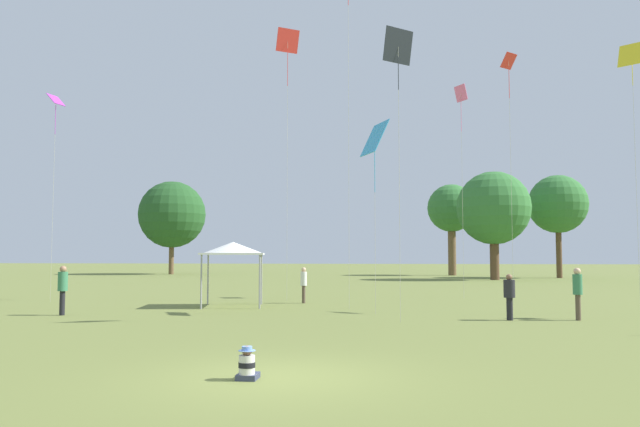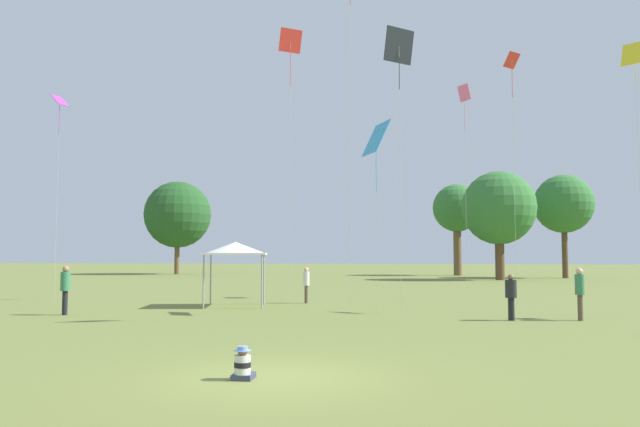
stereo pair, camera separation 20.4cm
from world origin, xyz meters
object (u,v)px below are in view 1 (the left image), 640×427
object	(u,v)px
kite_7	(375,141)
person_standing_1	(578,288)
seated_toddler	(247,365)
distant_tree_2	(172,215)
distant_tree_3	(494,208)
person_standing_3	(304,281)
kite_0	(461,102)
distant_tree_0	(451,209)
kite_9	(56,110)
kite_6	(288,48)
kite_1	(398,52)
canopy_tent	(233,249)
person_standing_0	(509,293)
kite_4	(509,74)
distant_tree_1	(558,204)
kite_3	(632,62)
person_standing_2	(63,285)

from	to	relation	value
kite_7	person_standing_1	bearing A→B (deg)	98.20
seated_toddler	distant_tree_2	world-z (taller)	distant_tree_2
distant_tree_3	seated_toddler	bearing A→B (deg)	-103.26
person_standing_3	distant_tree_2	xyz separation A→B (m)	(-22.15, 41.37, 5.95)
kite_0	distant_tree_2	bearing A→B (deg)	49.55
distant_tree_0	seated_toddler	bearing A→B (deg)	-97.94
distant_tree_0	kite_9	bearing A→B (deg)	-117.54
kite_6	distant_tree_2	xyz separation A→B (m)	(-21.08, 39.84, -5.58)
kite_9	distant_tree_2	size ratio (longest dim) A/B	0.92
kite_0	kite_1	distance (m)	12.46
seated_toddler	distant_tree_2	xyz separation A→B (m)	(-23.91, 58.93, 6.70)
canopy_tent	distant_tree_2	world-z (taller)	distant_tree_2
kite_7	distant_tree_3	world-z (taller)	distant_tree_3
seated_toddler	kite_7	size ratio (longest dim) A/B	0.08
person_standing_0	distant_tree_0	distance (m)	48.36
distant_tree_2	distant_tree_3	bearing A→B (deg)	-19.48
canopy_tent	distant_tree_0	bearing A→B (deg)	73.77
kite_0	kite_4	size ratio (longest dim) A/B	0.96
distant_tree_2	person_standing_1	bearing A→B (deg)	-55.65
kite_7	distant_tree_3	size ratio (longest dim) A/B	0.74
kite_4	distant_tree_1	size ratio (longest dim) A/B	1.15
canopy_tent	distant_tree_1	world-z (taller)	distant_tree_1
person_standing_0	kite_7	distance (m)	7.43
kite_4	kite_9	world-z (taller)	kite_4
person_standing_3	kite_3	size ratio (longest dim) A/B	0.16
kite_1	person_standing_2	bearing A→B (deg)	1.31
canopy_tent	kite_6	xyz separation A→B (m)	(1.66, 3.81, 10.05)
seated_toddler	kite_0	xyz separation A→B (m)	(5.88, 21.85, 9.94)
kite_7	distant_tree_2	distance (m)	53.01
distant_tree_0	distant_tree_2	bearing A→B (deg)	179.99
person_standing_2	kite_0	distance (m)	21.18
seated_toddler	kite_9	world-z (taller)	kite_9
kite_1	distant_tree_1	distance (m)	45.05
person_standing_3	kite_3	distance (m)	16.36
kite_6	person_standing_3	bearing A→B (deg)	136.54
seated_toddler	person_standing_2	world-z (taller)	person_standing_2
person_standing_3	kite_0	xyz separation A→B (m)	(7.63, 4.30, 9.19)
distant_tree_1	person_standing_2	bearing A→B (deg)	-123.57
kite_4	kite_3	bearing A→B (deg)	135.22
person_standing_0	kite_7	xyz separation A→B (m)	(-4.60, 1.52, 5.63)
kite_9	distant_tree_3	distance (m)	38.84
kite_6	person_standing_2	bearing A→B (deg)	62.48
seated_toddler	kite_1	xyz separation A→B (m)	(2.67, 9.86, 8.81)
person_standing_3	distant_tree_3	xyz separation A→B (m)	(12.74, 29.04, 5.42)
person_standing_0	kite_1	distance (m)	9.01
person_standing_2	person_standing_3	xyz separation A→B (m)	(7.90, 6.85, -0.09)
canopy_tent	distant_tree_3	distance (m)	35.14
seated_toddler	kite_4	bearing A→B (deg)	67.38
person_standing_1	kite_0	size ratio (longest dim) A/B	0.16
kite_9	person_standing_1	bearing A→B (deg)	-46.68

